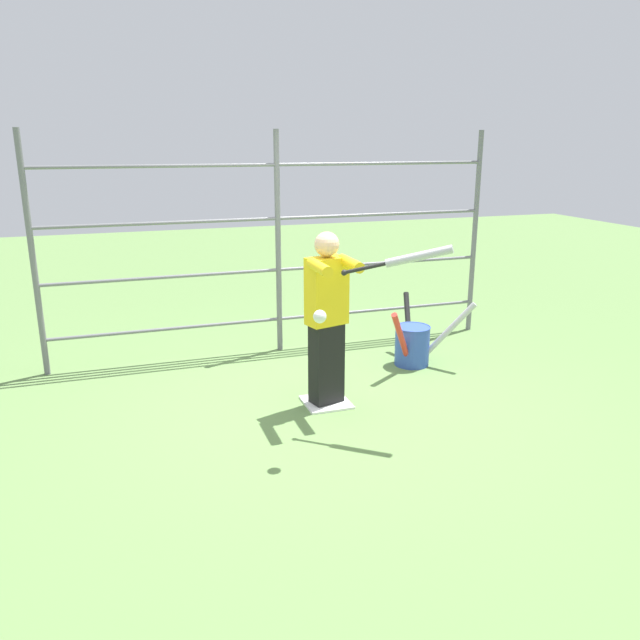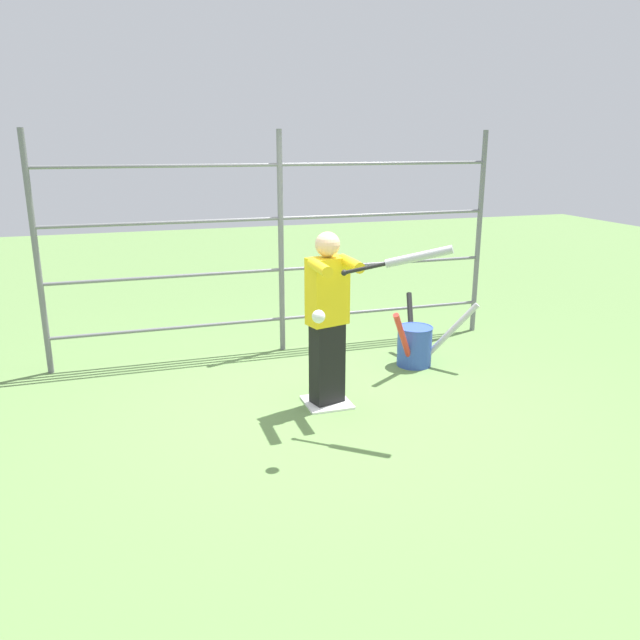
# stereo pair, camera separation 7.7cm
# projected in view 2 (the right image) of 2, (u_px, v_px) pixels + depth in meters

# --- Properties ---
(ground_plane) EXTENTS (24.00, 24.00, 0.00)m
(ground_plane) POSITION_uv_depth(u_px,v_px,m) (327.00, 403.00, 5.62)
(ground_plane) COLOR #608447
(home_plate) EXTENTS (0.40, 0.40, 0.02)m
(home_plate) POSITION_uv_depth(u_px,v_px,m) (327.00, 402.00, 5.62)
(home_plate) COLOR white
(home_plate) RESTS_ON ground
(fence_backstop) EXTENTS (4.95, 0.06, 2.40)m
(fence_backstop) POSITION_uv_depth(u_px,v_px,m) (281.00, 244.00, 6.76)
(fence_backstop) COLOR slate
(fence_backstop) RESTS_ON ground
(batter) EXTENTS (0.39, 0.59, 1.55)m
(batter) POSITION_uv_depth(u_px,v_px,m) (328.00, 314.00, 5.38)
(batter) COLOR black
(batter) RESTS_ON ground
(baseball_bat_swinging) EXTENTS (0.74, 0.51, 0.28)m
(baseball_bat_swinging) POSITION_uv_depth(u_px,v_px,m) (409.00, 259.00, 4.72)
(baseball_bat_swinging) COLOR black
(softball_in_flight) EXTENTS (0.10, 0.10, 0.10)m
(softball_in_flight) POSITION_uv_depth(u_px,v_px,m) (319.00, 317.00, 4.43)
(softball_in_flight) COLOR white
(bat_bucket) EXTENTS (0.99, 0.93, 0.71)m
(bat_bucket) POSITION_uv_depth(u_px,v_px,m) (415.00, 344.00, 6.53)
(bat_bucket) COLOR #3351B2
(bat_bucket) RESTS_ON ground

